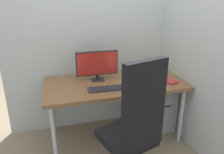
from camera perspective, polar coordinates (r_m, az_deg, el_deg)
name	(u,v)px	position (r m, az deg, el deg)	size (l,w,h in m)	color
ground_plane	(114,136)	(2.98, 0.61, -14.97)	(8.00, 8.00, 0.00)	gray
wall_back	(105,23)	(2.87, -1.77, 13.88)	(2.61, 0.04, 2.80)	#B7C1BC
wall_side_right	(190,26)	(2.70, 19.69, 12.35)	(0.04, 1.76, 2.80)	#B7C1BC
desk	(115,86)	(2.64, 0.66, -2.46)	(1.65, 0.80, 0.75)	brown
office_chair	(135,125)	(1.97, 5.94, -12.24)	(0.59, 0.59, 1.28)	black
filing_cabinet	(154,107)	(3.08, 10.91, -7.70)	(0.44, 0.46, 0.59)	#9EA0A5
monitor	(97,64)	(2.62, -3.89, 3.33)	(0.51, 0.12, 0.36)	black
keyboard	(107,88)	(2.41, -1.21, -3.01)	(0.43, 0.16, 0.02)	#333338
mouse	(136,86)	(2.46, 6.19, -2.38)	(0.06, 0.10, 0.04)	#9EA0A5
pen_holder	(144,69)	(2.96, 8.38, 2.11)	(0.10, 0.10, 0.19)	slate
notebook	(168,80)	(2.72, 14.24, -0.86)	(0.13, 0.24, 0.02)	#B23333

